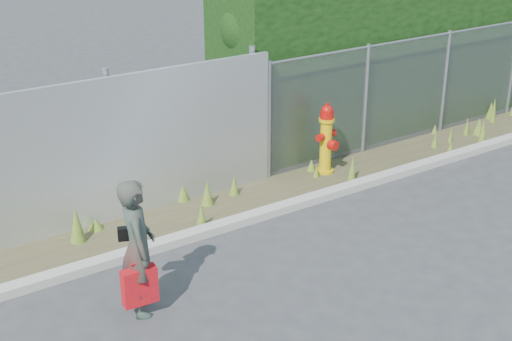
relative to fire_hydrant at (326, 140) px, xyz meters
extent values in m
plane|color=#38383B|center=(-1.98, -2.61, -0.62)|extent=(80.00, 80.00, 0.00)
cube|color=#A8A398|center=(-1.98, -0.81, -0.56)|extent=(16.00, 0.22, 0.12)
cube|color=#453F27|center=(-1.98, -0.21, -0.61)|extent=(16.00, 1.20, 0.01)
cone|color=#4F6F21|center=(-4.14, 0.21, -0.53)|extent=(0.23, 0.23, 0.18)
cone|color=#4F6F21|center=(0.19, 0.17, -0.43)|extent=(0.12, 0.12, 0.38)
cone|color=#4F6F21|center=(-1.81, 0.10, -0.45)|extent=(0.17, 0.17, 0.34)
cone|color=#4F6F21|center=(-0.15, 0.19, -0.51)|extent=(0.16, 0.16, 0.22)
cone|color=#4F6F21|center=(-2.61, 0.38, -0.45)|extent=(0.22, 0.22, 0.34)
cone|color=#4F6F21|center=(2.94, -0.21, -0.44)|extent=(0.10, 0.10, 0.35)
cone|color=#4F6F21|center=(-4.50, 0.00, -0.35)|extent=(0.22, 0.22, 0.54)
cone|color=#4F6F21|center=(4.63, 0.14, -0.35)|extent=(0.13, 0.13, 0.54)
cone|color=#4F6F21|center=(0.16, -0.52, -0.39)|extent=(0.15, 0.15, 0.45)
cone|color=#4F6F21|center=(2.53, -0.58, -0.51)|extent=(0.13, 0.13, 0.21)
cone|color=#4F6F21|center=(-2.36, 0.02, -0.41)|extent=(0.21, 0.21, 0.41)
cone|color=#4F6F21|center=(5.34, 0.20, -0.50)|extent=(0.08, 0.08, 0.23)
cone|color=#4F6F21|center=(3.09, 0.32, -0.52)|extent=(0.12, 0.12, 0.20)
cone|color=#4F6F21|center=(3.77, -0.20, -0.44)|extent=(0.23, 0.23, 0.35)
cone|color=#4F6F21|center=(4.78, 0.32, -0.43)|extent=(0.20, 0.20, 0.37)
cone|color=#4F6F21|center=(-0.26, -0.08, -0.50)|extent=(0.12, 0.12, 0.24)
cone|color=#4F6F21|center=(3.55, -0.09, -0.43)|extent=(0.12, 0.12, 0.38)
cone|color=#4F6F21|center=(3.47, -0.54, -0.38)|extent=(0.16, 0.16, 0.47)
cone|color=#4F6F21|center=(-2.83, -0.60, -0.43)|extent=(0.17, 0.17, 0.37)
cone|color=#4F6F21|center=(2.50, -0.22, -0.48)|extent=(0.14, 0.14, 0.28)
cube|color=#B8BCC0|center=(-5.23, 0.39, 0.48)|extent=(8.50, 0.08, 2.20)
cylinder|color=gray|center=(-3.68, 0.51, 0.53)|extent=(0.10, 0.10, 2.30)
cylinder|color=gray|center=(-1.18, 0.51, 0.53)|extent=(0.10, 0.10, 2.30)
cube|color=gray|center=(2.27, 0.39, 0.38)|extent=(6.50, 0.03, 2.00)
cylinder|color=gray|center=(2.27, 0.39, 1.38)|extent=(6.50, 0.04, 0.04)
cylinder|color=gray|center=(-0.93, 0.39, 0.41)|extent=(0.07, 0.07, 2.05)
cylinder|color=gray|center=(1.22, 0.39, 0.41)|extent=(0.07, 0.07, 2.05)
cylinder|color=gray|center=(3.32, 0.39, 0.41)|extent=(0.07, 0.07, 2.05)
cube|color=black|center=(2.57, 1.39, 0.88)|extent=(7.30, 1.60, 3.00)
sphere|color=black|center=(-0.56, 1.35, 1.77)|extent=(1.21, 1.21, 1.21)
sphere|color=black|center=(0.29, 1.39, 1.91)|extent=(1.44, 1.44, 1.44)
cylinder|color=#DFB40B|center=(0.00, 0.01, -0.58)|extent=(0.31, 0.31, 0.07)
cylinder|color=#DFB40B|center=(0.00, 0.01, -0.14)|extent=(0.20, 0.20, 0.95)
cylinder|color=#DFB40B|center=(0.00, 0.01, 0.36)|extent=(0.27, 0.27, 0.06)
cylinder|color=#B20F0A|center=(0.00, 0.01, 0.44)|extent=(0.24, 0.24, 0.11)
sphere|color=#B20F0A|center=(0.00, 0.01, 0.52)|extent=(0.21, 0.21, 0.21)
cylinder|color=#B20F0A|center=(0.00, 0.01, 0.63)|extent=(0.06, 0.06, 0.06)
cylinder|color=#B20F0A|center=(-0.16, 0.01, 0.08)|extent=(0.11, 0.12, 0.12)
cylinder|color=#B20F0A|center=(0.16, 0.01, 0.08)|extent=(0.11, 0.12, 0.12)
cylinder|color=#B20F0A|center=(0.00, -0.15, -0.06)|extent=(0.17, 0.13, 0.17)
imported|color=#0F6350|center=(-4.49, -2.04, 0.23)|extent=(0.58, 0.71, 1.69)
cube|color=#A70921|center=(-4.57, -2.18, -0.19)|extent=(0.41, 0.15, 0.45)
cylinder|color=#A70921|center=(-4.57, -2.18, 0.12)|extent=(0.19, 0.02, 0.02)
cube|color=black|center=(-4.52, -1.81, 0.32)|extent=(0.21, 0.09, 0.16)
camera|label=1|loc=(-7.44, -8.77, 4.20)|focal=50.00mm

